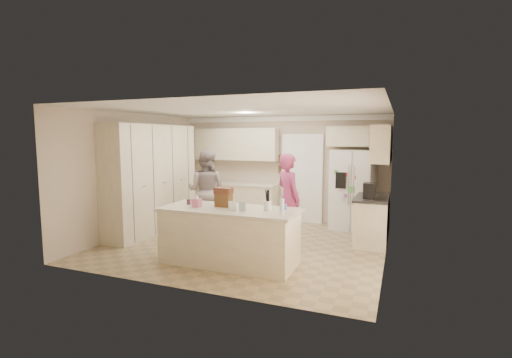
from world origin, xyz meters
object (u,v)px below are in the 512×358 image
at_px(teen_girl, 288,199).
at_px(dollhouse_body, 224,200).
at_px(utensil_crock, 268,206).
at_px(refrigerator, 353,190).
at_px(teen_boy, 206,191).
at_px(island_base, 229,237).
at_px(coffee_maker, 369,191).
at_px(tissue_box, 197,203).

bearing_deg(teen_girl, dollhouse_body, 104.91).
bearing_deg(utensil_crock, refrigerator, 72.43).
bearing_deg(utensil_crock, teen_boy, 140.31).
relative_size(dollhouse_body, teen_boy, 0.14).
xyz_separation_m(refrigerator, island_base, (-1.60, -3.07, -0.46)).
height_order(coffee_maker, dollhouse_body, coffee_maker).
bearing_deg(island_base, refrigerator, 62.37).
bearing_deg(dollhouse_body, island_base, -33.69).
relative_size(tissue_box, teen_girl, 0.08).
xyz_separation_m(coffee_maker, island_base, (-2.05, -1.90, -0.63)).
bearing_deg(utensil_crock, island_base, -175.60).
xyz_separation_m(refrigerator, teen_boy, (-3.02, -1.30, 0.00)).
relative_size(refrigerator, utensil_crock, 12.00).
height_order(island_base, teen_girl, teen_girl).
bearing_deg(dollhouse_body, coffee_maker, 39.29).
height_order(refrigerator, island_base, refrigerator).
relative_size(refrigerator, tissue_box, 12.86).
height_order(utensil_crock, teen_girl, teen_girl).
xyz_separation_m(refrigerator, teen_girl, (-1.05, -1.56, -0.02)).
distance_m(dollhouse_body, teen_girl, 1.59).
bearing_deg(coffee_maker, island_base, -137.17).
bearing_deg(teen_boy, dollhouse_body, 118.95).
height_order(island_base, utensil_crock, utensil_crock).
height_order(teen_boy, teen_girl, teen_boy).
bearing_deg(teen_girl, utensil_crock, 135.17).
relative_size(coffee_maker, dollhouse_body, 1.15).
distance_m(utensil_crock, teen_girl, 1.47).
relative_size(utensil_crock, teen_boy, 0.08).
bearing_deg(refrigerator, utensil_crock, -98.91).
height_order(refrigerator, tissue_box, refrigerator).
height_order(island_base, tissue_box, tissue_box).
relative_size(coffee_maker, teen_girl, 0.17).
distance_m(utensil_crock, dollhouse_body, 0.80).
height_order(coffee_maker, teen_girl, teen_girl).
distance_m(refrigerator, teen_girl, 1.87).
height_order(coffee_maker, island_base, coffee_maker).
bearing_deg(dollhouse_body, refrigerator, 59.39).
relative_size(island_base, tissue_box, 15.71).
xyz_separation_m(coffee_maker, teen_girl, (-1.49, -0.39, -0.19)).
relative_size(refrigerator, teen_girl, 1.02).
relative_size(dollhouse_body, teen_girl, 0.15).
height_order(utensil_crock, dollhouse_body, dollhouse_body).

